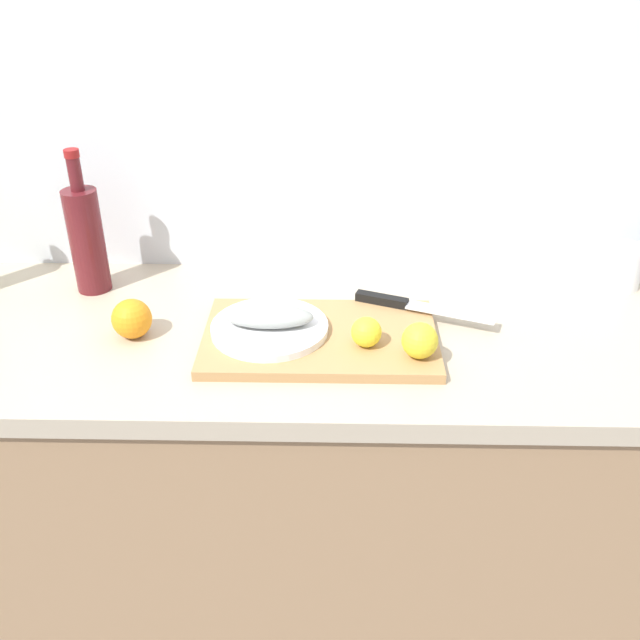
{
  "coord_description": "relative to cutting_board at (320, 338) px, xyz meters",
  "views": [
    {
      "loc": [
        0.26,
        -1.22,
        1.62
      ],
      "look_at": [
        0.24,
        -0.05,
        0.95
      ],
      "focal_mm": 39.64,
      "sensor_mm": 36.0,
      "label": 1
    }
  ],
  "objects": [
    {
      "name": "kitchen_counter",
      "position": [
        -0.24,
        0.05,
        -0.46
      ],
      "size": [
        2.0,
        0.6,
        0.9
      ],
      "color": "#9E7A56",
      "rests_on": "ground_plane"
    },
    {
      "name": "back_wall",
      "position": [
        -0.24,
        0.37,
        0.34
      ],
      "size": [
        3.2,
        0.05,
        2.5
      ],
      "primitive_type": "cube",
      "color": "silver",
      "rests_on": "ground_plane"
    },
    {
      "name": "lemon_0",
      "position": [
        0.18,
        -0.08,
        0.04
      ],
      "size": [
        0.07,
        0.07,
        0.07
      ],
      "primitive_type": "sphere",
      "color": "yellow",
      "rests_on": "cutting_board"
    },
    {
      "name": "orange_2",
      "position": [
        -0.37,
        0.02,
        0.03
      ],
      "size": [
        0.08,
        0.08,
        0.08
      ],
      "primitive_type": "sphere",
      "color": "orange",
      "rests_on": "kitchen_counter"
    },
    {
      "name": "lemon_1",
      "position": [
        0.09,
        -0.04,
        0.04
      ],
      "size": [
        0.06,
        0.06,
        0.06
      ],
      "primitive_type": "sphere",
      "color": "yellow",
      "rests_on": "cutting_board"
    },
    {
      "name": "white_plate",
      "position": [
        -0.1,
        0.01,
        0.02
      ],
      "size": [
        0.23,
        0.23,
        0.01
      ],
      "primitive_type": "cylinder",
      "color": "white",
      "rests_on": "cutting_board"
    },
    {
      "name": "ground_plane",
      "position": [
        -0.24,
        0.05,
        -0.91
      ],
      "size": [
        12.0,
        12.0,
        0.0
      ],
      "primitive_type": "plane",
      "color": "slate"
    },
    {
      "name": "coffee_mug_0",
      "position": [
        0.67,
        0.26,
        0.04
      ],
      "size": [
        0.13,
        0.09,
        0.09
      ],
      "color": "white",
      "rests_on": "kitchen_counter"
    },
    {
      "name": "chef_knife",
      "position": [
        0.18,
        0.11,
        0.02
      ],
      "size": [
        0.28,
        0.13,
        0.02
      ],
      "rotation": [
        0.0,
        0.0,
        -0.36
      ],
      "color": "silver",
      "rests_on": "cutting_board"
    },
    {
      "name": "wine_bottle",
      "position": [
        -0.51,
        0.22,
        0.11
      ],
      "size": [
        0.07,
        0.07,
        0.31
      ],
      "color": "#59191E",
      "rests_on": "kitchen_counter"
    },
    {
      "name": "cutting_board",
      "position": [
        0.0,
        0.0,
        0.0
      ],
      "size": [
        0.45,
        0.28,
        0.02
      ],
      "primitive_type": "cube",
      "color": "tan",
      "rests_on": "kitchen_counter"
    },
    {
      "name": "fish_fillet",
      "position": [
        -0.1,
        0.01,
        0.04
      ],
      "size": [
        0.17,
        0.07,
        0.04
      ],
      "primitive_type": "ellipsoid",
      "color": "#999E99",
      "rests_on": "white_plate"
    }
  ]
}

